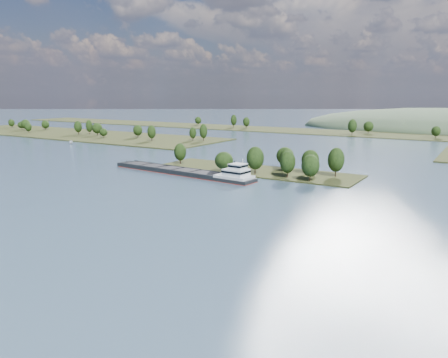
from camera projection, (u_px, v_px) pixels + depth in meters
The scene contains 6 objects.
ground at pixel (179, 196), 161.37m from camera, with size 1800.00×1800.00×0.00m, color #375060.
tree_island at pixel (268, 164), 205.95m from camera, with size 100.00×34.58×14.26m.
left_bank at pixel (74, 133), 395.67m from camera, with size 300.00×80.00×14.83m.
back_shoreline at pixel (377, 134), 390.45m from camera, with size 900.00×60.00×15.76m.
cargo_barge at pixel (190, 172), 201.89m from camera, with size 80.72×16.93×10.84m.
motorboat at pixel (71, 142), 323.31m from camera, with size 2.40×6.37×2.46m, color white.
Camera 1 is at (96.69, -4.87, 37.56)m, focal length 35.00 mm.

